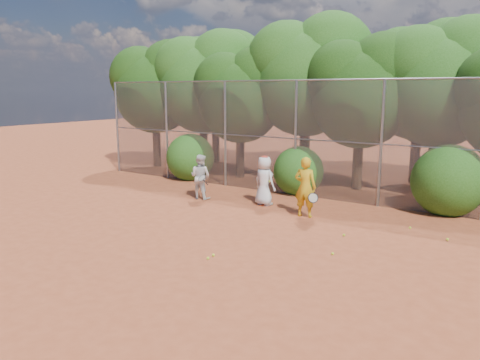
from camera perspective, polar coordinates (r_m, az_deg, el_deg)
The scene contains 23 objects.
ground at distance 11.34m, azimuth -2.79°, elevation -8.02°, with size 80.00×80.00×0.00m, color #9E4323.
fence_back at distance 16.08m, azimuth 9.58°, elevation 4.99°, with size 20.05×0.09×4.03m.
tree_0 at distance 22.97m, azimuth -10.18°, elevation 11.41°, with size 4.38×3.81×6.00m.
tree_1 at distance 21.73m, azimuth -4.37°, elevation 12.20°, with size 4.64×4.03×6.35m.
tree_2 at distance 19.70m, azimuth 0.21°, elevation 10.67°, with size 3.99×3.47×5.47m.
tree_3 at distance 19.36m, azimuth 8.29°, elevation 12.96°, with size 4.89×4.26×6.70m.
tree_4 at distance 17.84m, azimuth 14.76°, elevation 10.85°, with size 4.19×3.64×5.73m.
tree_5 at distance 17.98m, azimuth 23.37°, elevation 11.24°, with size 4.51×3.92×6.17m.
tree_9 at distance 24.17m, azimuth -2.86°, elevation 12.50°, with size 4.83×4.20×6.62m.
tree_10 at distance 21.78m, azimuth 8.43°, elevation 13.33°, with size 5.15×4.48×7.06m.
tree_11 at distance 19.75m, azimuth 21.36°, elevation 11.62°, with size 4.64×4.03×6.35m.
bush_0 at distance 19.57m, azimuth -6.08°, elevation 3.02°, with size 2.00×2.00×2.00m, color #1F4D13.
bush_1 at distance 16.88m, azimuth 7.14°, elevation 1.38°, with size 1.80×1.80×1.80m, color #1F4D13.
bush_2 at distance 15.33m, azimuth 24.13°, elevation 0.29°, with size 2.20×2.20×2.20m, color #1F4D13.
player_yellow at distance 13.77m, azimuth 7.96°, elevation -0.86°, with size 0.86×0.59×1.78m.
player_teen at distance 15.06m, azimuth 2.99°, elevation -0.07°, with size 0.87×0.66×1.62m.
player_white at distance 15.99m, azimuth -4.85°, elevation 0.40°, with size 0.87×0.78×1.53m.
ball_0 at distance 12.31m, azimuth 12.56°, elevation -6.56°, with size 0.07×0.07×0.07m, color #BED927.
ball_1 at distance 12.77m, azimuth 23.97°, elevation -6.63°, with size 0.07×0.07×0.07m, color #BED927.
ball_2 at distance 10.46m, azimuth -3.93°, elevation -9.49°, with size 0.07×0.07×0.07m, color #BED927.
ball_3 at distance 10.92m, azimuth 11.22°, elevation -8.80°, with size 0.07×0.07×0.07m, color #BED927.
ball_4 at distance 10.64m, azimuth -3.27°, elevation -9.13°, with size 0.07×0.07×0.07m, color #BED927.
ball_5 at distance 13.44m, azimuth 20.02°, elevation -5.49°, with size 0.07×0.07×0.07m, color #BED927.
Camera 1 is at (6.37, -8.63, 3.69)m, focal length 35.00 mm.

